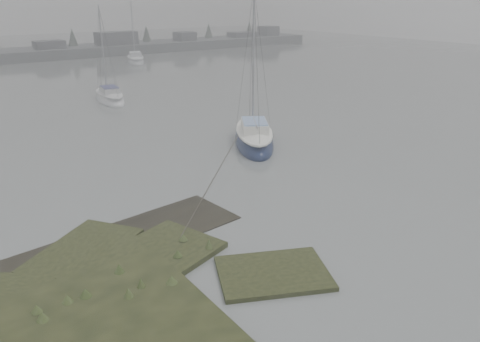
% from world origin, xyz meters
% --- Properties ---
extents(ground, '(160.00, 160.00, 0.00)m').
position_xyz_m(ground, '(0.00, 30.00, 0.00)').
color(ground, slate).
rests_on(ground, ground).
extents(far_shoreline, '(60.00, 8.00, 4.15)m').
position_xyz_m(far_shoreline, '(26.84, 61.90, 0.85)').
color(far_shoreline, '#4C4F51').
rests_on(far_shoreline, ground).
extents(sailboat_main, '(5.58, 7.07, 9.75)m').
position_xyz_m(sailboat_main, '(8.70, 11.27, 0.30)').
color(sailboat_main, '#0E193E').
rests_on(sailboat_main, ground).
extents(sailboat_white, '(2.63, 6.14, 8.40)m').
position_xyz_m(sailboat_white, '(6.10, 28.16, 0.26)').
color(sailboat_white, white).
rests_on(sailboat_white, ground).
extents(sailboat_far_b, '(4.33, 7.13, 9.56)m').
position_xyz_m(sailboat_far_b, '(17.98, 49.60, 0.30)').
color(sailboat_far_b, silver).
rests_on(sailboat_far_b, ground).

